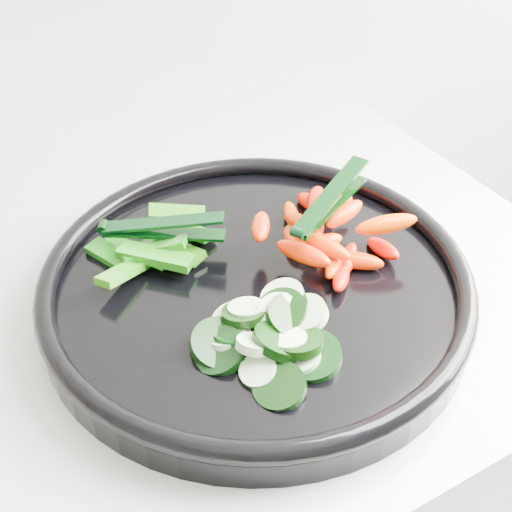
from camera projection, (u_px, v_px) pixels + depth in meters
veggie_tray at (256, 287)px, 0.62m from camera, size 0.41×0.41×0.04m
cucumber_pile at (263, 335)px, 0.55m from camera, size 0.12×0.13×0.04m
carrot_pile at (325, 231)px, 0.64m from camera, size 0.15×0.15×0.05m
pepper_pile at (154, 249)px, 0.64m from camera, size 0.13×0.10×0.03m
tong_carrot at (329, 202)px, 0.62m from camera, size 0.11×0.06×0.02m
tong_pepper at (159, 228)px, 0.63m from camera, size 0.10×0.08×0.02m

